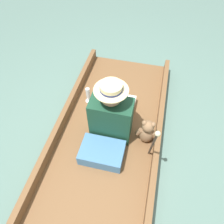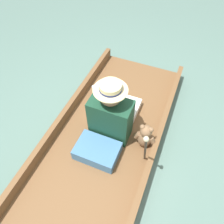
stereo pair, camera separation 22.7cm
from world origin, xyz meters
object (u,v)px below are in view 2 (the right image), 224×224
(teddy_bear, at_px, (145,137))
(walking_cane, at_px, (145,148))
(seated_person, at_px, (113,113))
(wine_glass, at_px, (94,91))

(teddy_bear, xyz_separation_m, walking_cane, (0.06, -0.31, 0.30))
(teddy_bear, bearing_deg, seated_person, 169.28)
(seated_person, xyz_separation_m, wine_glass, (-0.40, 0.35, -0.16))
(wine_glass, bearing_deg, seated_person, -41.18)
(seated_person, height_order, teddy_bear, seated_person)
(wine_glass, distance_m, walking_cane, 1.17)
(teddy_bear, bearing_deg, walking_cane, -78.76)
(seated_person, distance_m, wine_glass, 0.55)
(wine_glass, relative_size, walking_cane, 0.28)
(walking_cane, bearing_deg, seated_person, 140.07)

